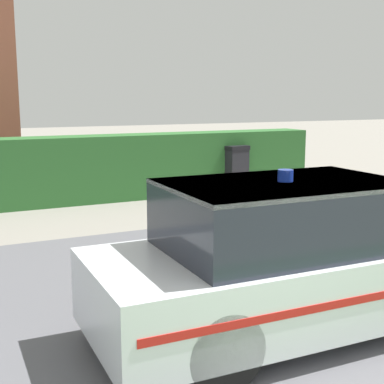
# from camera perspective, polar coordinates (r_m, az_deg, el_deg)

# --- Properties ---
(road_strip) EXTENTS (28.00, 5.98, 0.01)m
(road_strip) POSITION_cam_1_polar(r_m,az_deg,el_deg) (6.48, -2.13, -10.64)
(road_strip) COLOR #5B5B60
(road_strip) RESTS_ON ground
(garden_hedge) EXTENTS (10.58, 0.86, 1.46)m
(garden_hedge) POSITION_cam_1_polar(r_m,az_deg,el_deg) (12.10, -9.64, 2.52)
(garden_hedge) COLOR #2D662D
(garden_hedge) RESTS_ON ground
(police_car) EXTENTS (4.52, 1.70, 1.62)m
(police_car) POSITION_cam_1_polar(r_m,az_deg,el_deg) (5.43, 11.95, -6.96)
(police_car) COLOR black
(police_car) RESTS_ON road_strip
(wheelie_bin) EXTENTS (0.66, 0.64, 1.15)m
(wheelie_bin) POSITION_cam_1_polar(r_m,az_deg,el_deg) (13.01, 4.47, 2.49)
(wheelie_bin) COLOR black
(wheelie_bin) RESTS_ON ground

